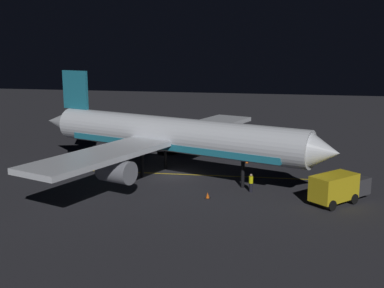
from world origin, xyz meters
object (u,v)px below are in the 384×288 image
(airliner, at_px, (168,136))
(traffic_cone_under_wing, at_px, (208,196))
(baggage_truck, at_px, (338,188))
(traffic_cone_near_left, at_px, (247,161))
(ground_crew_worker, at_px, (251,183))
(traffic_cone_near_right, at_px, (280,162))
(catering_truck, at_px, (169,141))

(airliner, relative_size, traffic_cone_under_wing, 62.43)
(traffic_cone_under_wing, bearing_deg, baggage_truck, 95.34)
(traffic_cone_under_wing, bearing_deg, traffic_cone_near_left, 171.05)
(airliner, bearing_deg, traffic_cone_near_left, 132.76)
(baggage_truck, distance_m, ground_crew_worker, 7.83)
(traffic_cone_near_left, bearing_deg, ground_crew_worker, 7.27)
(traffic_cone_near_left, bearing_deg, traffic_cone_near_right, 94.66)
(traffic_cone_near_left, xyz_separation_m, traffic_cone_near_right, (-0.31, 3.77, 0.00))
(traffic_cone_near_right, bearing_deg, traffic_cone_near_left, -85.34)
(ground_crew_worker, distance_m, traffic_cone_under_wing, 4.55)
(airliner, height_order, baggage_truck, airliner)
(ground_crew_worker, height_order, traffic_cone_near_left, ground_crew_worker)
(airliner, bearing_deg, baggage_truck, 70.73)
(traffic_cone_near_left, bearing_deg, traffic_cone_under_wing, -8.95)
(traffic_cone_near_right, bearing_deg, catering_truck, -107.94)
(ground_crew_worker, bearing_deg, catering_truck, -143.31)
(baggage_truck, relative_size, traffic_cone_under_wing, 10.63)
(airliner, xyz_separation_m, ground_crew_worker, (4.15, 8.98, -3.31))
(airliner, height_order, catering_truck, airliner)
(baggage_truck, height_order, traffic_cone_near_left, baggage_truck)
(catering_truck, bearing_deg, traffic_cone_near_left, 64.90)
(catering_truck, xyz_separation_m, traffic_cone_under_wing, (18.80, 8.39, -1.01))
(airliner, xyz_separation_m, traffic_cone_under_wing, (6.86, 5.37, -3.94))
(airliner, xyz_separation_m, traffic_cone_near_left, (-6.99, 7.56, -3.94))
(airliner, relative_size, traffic_cone_near_left, 62.43)
(airliner, bearing_deg, ground_crew_worker, 65.18)
(baggage_truck, relative_size, traffic_cone_near_left, 10.63)
(ground_crew_worker, distance_m, traffic_cone_near_right, 11.71)
(traffic_cone_under_wing, bearing_deg, catering_truck, -155.96)
(catering_truck, relative_size, traffic_cone_near_right, 12.37)
(traffic_cone_near_left, relative_size, traffic_cone_near_right, 1.00)
(baggage_truck, relative_size, traffic_cone_near_right, 10.63)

